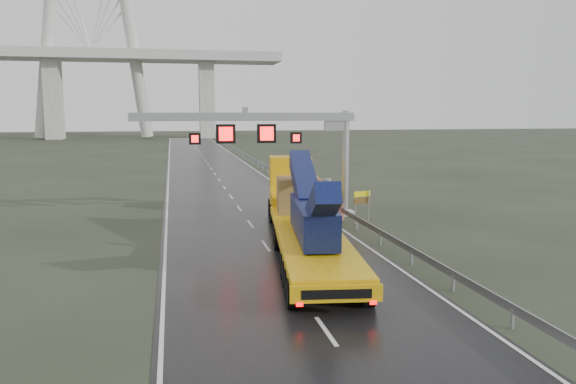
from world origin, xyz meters
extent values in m
plane|color=#292F20|center=(0.00, 0.00, 0.00)|extent=(400.00, 400.00, 0.00)
cube|color=black|center=(0.00, 40.00, 0.01)|extent=(11.00, 200.00, 0.02)
cube|color=#A8A9A4|center=(6.90, 18.00, 0.15)|extent=(1.20, 1.20, 0.30)
cylinder|color=#9EA1A7|center=(6.90, 18.00, 3.60)|extent=(0.48, 0.48, 7.20)
cube|color=#9EA1A7|center=(0.00, 18.00, 6.80)|extent=(14.80, 0.55, 0.55)
cube|color=#9EA1A7|center=(6.10, 18.00, 6.30)|extent=(1.40, 0.35, 0.90)
cube|color=#9EA1A7|center=(0.00, 18.00, 7.25)|extent=(0.35, 0.35, 0.35)
cube|color=black|center=(-1.30, 17.95, 5.70)|extent=(1.25, 0.25, 1.25)
cube|color=#FF0C0C|center=(-1.30, 17.81, 5.70)|extent=(0.90, 0.02, 0.90)
cube|color=black|center=(1.40, 17.95, 5.70)|extent=(1.25, 0.25, 1.25)
cube|color=#FF0C0C|center=(1.40, 17.81, 5.70)|extent=(0.90, 0.02, 0.90)
cube|color=black|center=(-3.30, 17.95, 5.40)|extent=(0.75, 0.25, 0.75)
cube|color=#FF0C0C|center=(-3.30, 17.81, 5.40)|extent=(0.54, 0.02, 0.54)
cube|color=black|center=(3.40, 17.95, 5.40)|extent=(0.75, 0.25, 0.75)
cube|color=#FF0C0C|center=(3.40, 17.81, 5.40)|extent=(0.54, 0.02, 0.54)
cube|color=#A8A9A4|center=(-35.00, 140.00, 10.50)|extent=(4.00, 6.00, 21.00)
cube|color=#A8A9A4|center=(5.00, 140.00, 10.50)|extent=(4.00, 6.00, 21.00)
cube|color=yellow|center=(1.63, 6.79, 1.16)|extent=(5.05, 15.78, 0.39)
cube|color=yellow|center=(0.62, -1.07, 0.94)|extent=(3.20, 0.54, 0.61)
cube|color=black|center=(0.61, -1.14, 0.94)|extent=(2.42, 0.33, 0.33)
cube|color=#FF0505|center=(-0.65, -0.98, 0.61)|extent=(0.25, 0.07, 0.13)
cube|color=#FF0505|center=(1.87, -1.30, 0.61)|extent=(0.25, 0.07, 0.13)
cube|color=yellow|center=(2.67, 14.92, 1.61)|extent=(3.03, 1.69, 0.55)
cube|color=yellow|center=(2.90, 16.68, 1.33)|extent=(3.28, 3.66, 1.33)
cube|color=yellow|center=(3.15, 18.66, 2.66)|extent=(3.03, 2.55, 2.88)
cube|color=black|center=(3.30, 19.78, 2.99)|extent=(2.53, 0.38, 1.33)
cube|color=#0F1649|center=(1.49, 5.69, 2.22)|extent=(2.38, 6.79, 1.55)
cube|color=#0F1649|center=(1.98, 9.54, 3.54)|extent=(1.88, 6.19, 2.83)
cube|color=#0F1649|center=(1.14, 2.94, 3.21)|extent=(1.55, 4.48, 2.68)
cylinder|color=#9EA1A7|center=(2.15, 5.61, 3.21)|extent=(0.37, 0.37, 1.77)
cube|color=olive|center=(2.36, 12.50, 2.35)|extent=(2.73, 2.73, 1.99)
cylinder|color=black|center=(0.99, 1.85, 0.55)|extent=(3.33, 1.51, 1.11)
cylinder|color=black|center=(1.98, 9.54, 0.55)|extent=(3.33, 1.51, 1.11)
cylinder|color=black|center=(3.12, 18.44, 0.61)|extent=(3.12, 1.59, 1.22)
cylinder|color=#9EA1A7|center=(6.66, 14.98, 1.07)|extent=(0.07, 0.07, 2.13)
cylinder|color=#9EA1A7|center=(7.54, 14.98, 1.07)|extent=(0.07, 0.07, 2.13)
cube|color=yellow|center=(7.10, 14.98, 1.91)|extent=(1.21, 0.39, 0.36)
cube|color=#563B18|center=(7.10, 14.98, 1.47)|extent=(1.21, 0.39, 0.40)
cube|color=red|center=(6.00, 16.33, 0.52)|extent=(0.66, 0.42, 1.05)
camera|label=1|loc=(-4.75, -18.86, 7.10)|focal=35.00mm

